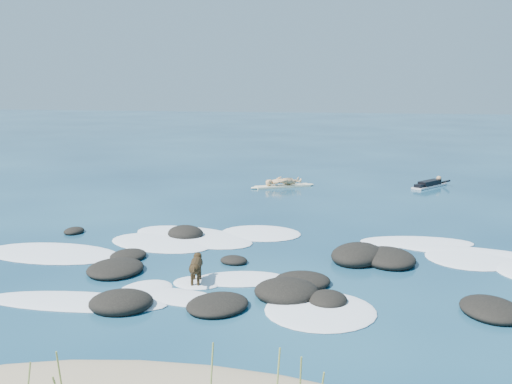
# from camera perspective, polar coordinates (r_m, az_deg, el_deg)

# --- Properties ---
(ground) EXTENTS (160.00, 160.00, 0.00)m
(ground) POSITION_cam_1_polar(r_m,az_deg,el_deg) (14.75, 2.17, -6.45)
(ground) COLOR #0A2642
(ground) RESTS_ON ground
(reef_rocks) EXTENTS (12.47, 6.95, 0.54)m
(reef_rocks) POSITION_cam_1_polar(r_m,az_deg,el_deg) (13.24, 1.99, -8.00)
(reef_rocks) COLOR black
(reef_rocks) RESTS_ON ground
(breaking_foam) EXTENTS (14.51, 7.81, 0.12)m
(breaking_foam) POSITION_cam_1_polar(r_m,az_deg,el_deg) (14.61, -0.65, -6.57)
(breaking_foam) COLOR white
(breaking_foam) RESTS_ON ground
(standing_surfer_rig) EXTENTS (2.65, 1.72, 1.66)m
(standing_surfer_rig) POSITION_cam_1_polar(r_m,az_deg,el_deg) (24.57, 2.71, 2.00)
(standing_surfer_rig) COLOR #EFE9BF
(standing_surfer_rig) RESTS_ON ground
(paddling_surfer_rig) EXTENTS (1.71, 2.10, 0.41)m
(paddling_surfer_rig) POSITION_cam_1_polar(r_m,az_deg,el_deg) (25.77, 17.01, 0.78)
(paddling_surfer_rig) COLOR silver
(paddling_surfer_rig) RESTS_ON ground
(dog) EXTENTS (0.39, 1.02, 0.65)m
(dog) POSITION_cam_1_polar(r_m,az_deg,el_deg) (12.70, -6.01, -7.29)
(dog) COLOR black
(dog) RESTS_ON ground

